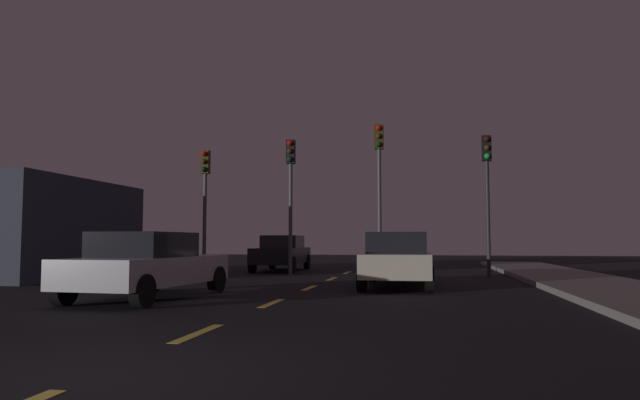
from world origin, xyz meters
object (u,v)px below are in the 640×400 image
traffic_signal_far_right (487,178)px  car_oncoming_far (282,253)px  car_stopped_ahead (398,259)px  traffic_signal_far_left (205,187)px  traffic_signal_center_left (291,180)px  traffic_signal_center_right (379,170)px  car_adjacent_lane (148,265)px

traffic_signal_far_right → car_oncoming_far: (-8.15, 3.05, -2.71)m
car_stopped_ahead → traffic_signal_far_left: bearing=147.9°
traffic_signal_center_left → traffic_signal_far_right: 7.06m
traffic_signal_center_left → traffic_signal_far_right: bearing=-0.0°
car_oncoming_far → car_stopped_ahead: bearing=-56.0°
traffic_signal_center_left → traffic_signal_far_right: traffic_signal_center_left is taller
traffic_signal_center_right → car_oncoming_far: bearing=145.2°
traffic_signal_far_right → car_stopped_ahead: traffic_signal_far_right is taller
traffic_signal_far_right → traffic_signal_center_right: bearing=180.0°
traffic_signal_center_right → car_stopped_ahead: bearing=-79.8°
traffic_signal_center_left → traffic_signal_center_right: (3.29, 0.00, 0.29)m
traffic_signal_far_left → car_oncoming_far: (2.27, 3.05, -2.56)m
car_adjacent_lane → car_oncoming_far: bearing=90.2°
traffic_signal_center_right → traffic_signal_far_right: bearing=-0.0°
car_adjacent_lane → car_oncoming_far: size_ratio=0.99×
traffic_signal_far_left → traffic_signal_center_right: size_ratio=0.86×
traffic_signal_center_right → traffic_signal_far_left: bearing=-180.0°
car_oncoming_far → car_adjacent_lane: bearing=-89.8°
traffic_signal_center_right → car_adjacent_lane: (-4.34, -8.98, -3.07)m
traffic_signal_far_left → traffic_signal_far_right: bearing=0.0°
car_stopped_ahead → car_oncoming_far: 9.36m
traffic_signal_center_left → car_stopped_ahead: bearing=-48.7°
traffic_signal_center_right → traffic_signal_far_right: 3.78m
car_oncoming_far → traffic_signal_far_right: bearing=-20.5°
traffic_signal_center_left → traffic_signal_center_right: bearing=0.0°
traffic_signal_far_left → car_adjacent_lane: 9.63m
traffic_signal_far_right → car_adjacent_lane: size_ratio=1.10×
car_stopped_ahead → car_oncoming_far: bearing=124.0°
car_adjacent_lane → traffic_signal_far_right: bearing=47.9°
traffic_signal_far_left → traffic_signal_center_left: size_ratio=0.94×
traffic_signal_center_left → car_adjacent_lane: 9.46m
car_stopped_ahead → car_adjacent_lane: 6.71m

